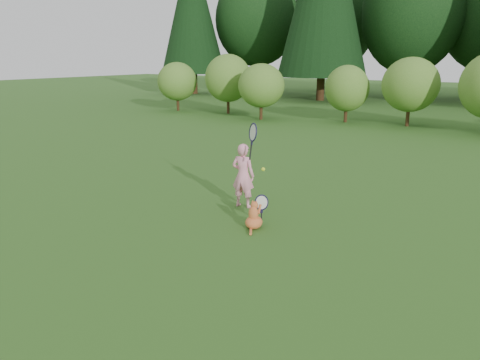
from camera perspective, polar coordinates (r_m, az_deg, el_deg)
The scene contains 5 objects.
ground at distance 7.67m, azimuth -4.56°, elevation -6.13°, with size 100.00×100.00×0.00m, color #1E4B15.
shrub_row at distance 19.20m, azimuth 20.25°, elevation 9.96°, with size 28.00×3.00×2.80m, color #4A7B26, non-canonical shape.
child at distance 8.64m, azimuth 0.42°, elevation 0.73°, with size 0.69×0.45×1.81m.
cat at distance 7.69m, azimuth 1.75°, elevation -4.13°, with size 0.36×0.63×0.65m.
tennis_ball at distance 8.29m, azimuth 2.85°, elevation 1.32°, with size 0.07×0.07×0.07m.
Camera 1 is at (4.44, -5.63, 2.75)m, focal length 35.00 mm.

